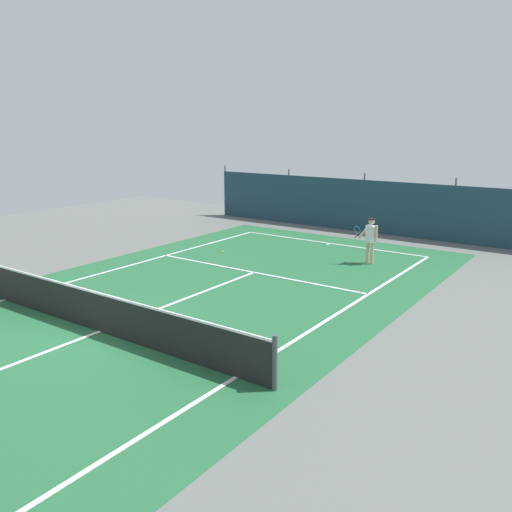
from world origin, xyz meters
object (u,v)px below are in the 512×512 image
tennis_player (370,237)px  tennis_ball_near_player (223,252)px  tennis_net (98,312)px  parked_car (446,211)px

tennis_player → tennis_ball_near_player: (-5.35, -1.68, -0.93)m
tennis_net → tennis_player: (2.68, 9.75, 0.45)m
tennis_ball_near_player → parked_car: bearing=60.8°
tennis_player → tennis_ball_near_player: size_ratio=24.85×
tennis_player → tennis_net: bearing=90.3°
parked_car → tennis_ball_near_player: bearing=-125.0°
tennis_net → tennis_player: size_ratio=6.17×
tennis_ball_near_player → parked_car: size_ratio=0.02×
tennis_player → parked_car: (0.27, 8.39, -0.12)m
tennis_ball_near_player → tennis_player: bearing=17.4°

